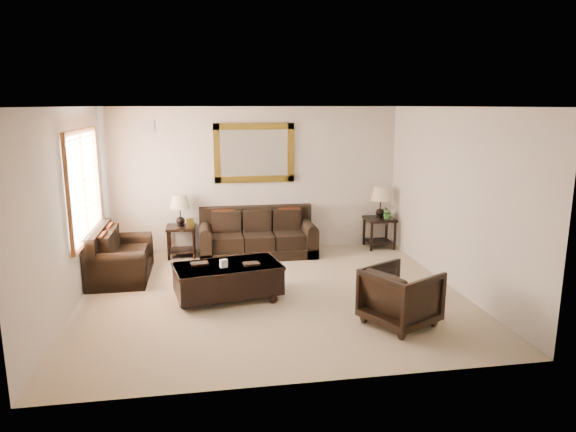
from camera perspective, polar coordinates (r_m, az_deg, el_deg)
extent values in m
cube|color=gray|center=(7.64, -1.78, -8.67)|extent=(5.50, 5.00, 0.01)
cube|color=white|center=(7.14, -1.92, 12.04)|extent=(5.50, 5.00, 0.01)
cube|color=beige|center=(9.72, -3.80, 4.07)|extent=(5.50, 0.01, 2.70)
cube|color=beige|center=(4.86, 2.04, -4.16)|extent=(5.50, 0.01, 2.70)
cube|color=beige|center=(7.43, -23.37, 0.57)|extent=(0.01, 5.00, 2.70)
cube|color=beige|center=(8.09, 17.85, 1.86)|extent=(0.01, 5.00, 2.70)
cube|color=white|center=(8.26, -21.93, 3.18)|extent=(0.01, 1.80, 1.50)
cube|color=brown|center=(8.18, -22.13, 8.66)|extent=(0.06, 1.96, 0.08)
cube|color=brown|center=(8.40, -21.27, -2.14)|extent=(0.06, 1.96, 0.08)
cube|color=brown|center=(7.35, -23.19, 2.05)|extent=(0.06, 0.08, 1.50)
cube|color=brown|center=(9.16, -20.48, 4.10)|extent=(0.06, 0.08, 1.50)
cube|color=brown|center=(8.25, -21.69, 3.19)|extent=(0.05, 0.05, 1.50)
cube|color=#503810|center=(9.62, -3.77, 6.99)|extent=(1.50, 0.06, 1.10)
cube|color=white|center=(9.64, -3.78, 7.00)|extent=(1.26, 0.01, 0.86)
cube|color=#999999|center=(9.61, -15.38, 9.57)|extent=(0.25, 0.02, 0.18)
cube|color=black|center=(9.52, -3.35, -3.88)|extent=(2.11, 0.91, 0.17)
cube|color=black|center=(9.72, -3.61, -0.13)|extent=(2.11, 0.21, 0.43)
cube|color=black|center=(9.40, -6.78, -2.78)|extent=(0.54, 0.75, 0.26)
cube|color=black|center=(9.44, -3.36, -2.65)|extent=(0.54, 0.75, 0.26)
cube|color=black|center=(9.51, 0.02, -2.52)|extent=(0.54, 0.75, 0.26)
cube|color=black|center=(9.43, -9.13, -3.12)|extent=(0.21, 0.91, 0.51)
cylinder|color=black|center=(9.36, -9.18, -1.62)|extent=(0.21, 0.89, 0.21)
cube|color=black|center=(9.61, 2.28, -2.67)|extent=(0.21, 0.91, 0.51)
cylinder|color=black|center=(9.55, 2.29, -1.19)|extent=(0.21, 0.89, 0.21)
cube|color=#5B220C|center=(9.51, -7.19, -0.51)|extent=(0.40, 0.18, 0.41)
cube|color=#5B220C|center=(9.63, 0.13, -0.25)|extent=(0.40, 0.18, 0.41)
cube|color=black|center=(8.75, -17.97, -5.95)|extent=(0.87, 1.47, 0.17)
cube|color=black|center=(8.67, -20.40, -2.60)|extent=(0.20, 1.47, 0.41)
cube|color=black|center=(8.44, -18.20, -5.17)|extent=(0.72, 0.51, 0.25)
cube|color=black|center=(8.94, -17.70, -4.16)|extent=(0.72, 0.51, 0.25)
cube|color=black|center=(8.11, -18.69, -6.25)|extent=(0.87, 0.20, 0.49)
cylinder|color=black|center=(8.04, -18.81, -4.60)|extent=(0.86, 0.20, 0.20)
cube|color=black|center=(9.31, -17.48, -3.81)|extent=(0.87, 0.20, 0.49)
cylinder|color=black|center=(9.25, -17.57, -2.35)|extent=(0.86, 0.20, 0.20)
cube|color=#5B220C|center=(8.34, -19.64, -3.14)|extent=(0.17, 0.39, 0.40)
cube|color=#5B220C|center=(8.93, -18.96, -2.10)|extent=(0.17, 0.39, 0.40)
cube|color=black|center=(9.54, -11.81, -1.24)|extent=(0.52, 0.52, 0.05)
cube|color=black|center=(9.64, -11.70, -3.74)|extent=(0.44, 0.44, 0.03)
cylinder|color=black|center=(9.40, -13.15, -3.29)|extent=(0.05, 0.05, 0.52)
cylinder|color=black|center=(9.38, -10.43, -3.20)|extent=(0.05, 0.05, 0.52)
cylinder|color=black|center=(9.83, -12.99, -2.60)|extent=(0.05, 0.05, 0.52)
cylinder|color=black|center=(9.81, -10.39, -2.52)|extent=(0.05, 0.05, 0.52)
sphere|color=black|center=(9.51, -11.84, -0.55)|extent=(0.16, 0.16, 0.16)
cylinder|color=black|center=(9.47, -11.89, 0.46)|extent=(0.02, 0.02, 0.34)
cone|color=tan|center=(9.44, -11.94, 1.59)|extent=(0.36, 0.36, 0.25)
cube|color=#503810|center=(9.41, -10.83, -0.72)|extent=(0.14, 0.09, 0.16)
cube|color=black|center=(10.08, 10.16, -0.33)|extent=(0.54, 0.54, 0.05)
cube|color=black|center=(10.18, 10.06, -2.79)|extent=(0.46, 0.46, 0.03)
cylinder|color=black|center=(9.86, 9.27, -2.34)|extent=(0.05, 0.05, 0.54)
cylinder|color=black|center=(10.01, 11.78, -2.22)|extent=(0.05, 0.05, 0.54)
cylinder|color=black|center=(10.28, 8.45, -1.71)|extent=(0.05, 0.05, 0.54)
cylinder|color=black|center=(10.43, 10.88, -1.60)|extent=(0.05, 0.05, 0.54)
sphere|color=black|center=(10.05, 10.18, 0.36)|extent=(0.17, 0.17, 0.17)
cylinder|color=black|center=(10.02, 10.22, 1.35)|extent=(0.02, 0.02, 0.35)
cone|color=tan|center=(9.98, 10.26, 2.46)|extent=(0.37, 0.37, 0.26)
sphere|color=black|center=(7.25, -11.48, -9.62)|extent=(0.13, 0.13, 0.13)
sphere|color=black|center=(7.30, -1.66, -9.22)|extent=(0.13, 0.13, 0.13)
sphere|color=black|center=(7.78, -11.34, -8.10)|extent=(0.13, 0.13, 0.13)
sphere|color=black|center=(7.82, -2.22, -7.74)|extent=(0.13, 0.13, 0.13)
cube|color=black|center=(7.43, -6.71, -6.90)|extent=(1.57, 1.04, 0.41)
cube|color=black|center=(7.37, -6.74, -5.56)|extent=(1.61, 1.06, 0.04)
cube|color=black|center=(7.41, -9.81, -5.25)|extent=(0.27, 0.21, 0.03)
cube|color=black|center=(7.33, -4.09, -5.32)|extent=(0.25, 0.20, 0.03)
cube|color=white|center=(7.24, -7.16, -5.26)|extent=(0.12, 0.10, 0.11)
imported|color=black|center=(6.65, 12.42, -8.45)|extent=(1.02, 1.04, 0.81)
imported|color=#27591E|center=(10.00, 11.01, 0.31)|extent=(0.30, 0.32, 0.21)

